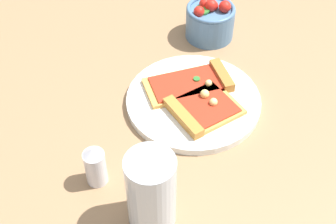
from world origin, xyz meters
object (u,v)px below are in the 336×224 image
at_px(plate, 193,101).
at_px(pizza_slice_near, 194,83).
at_px(pizza_slice_far, 200,109).
at_px(salad_bowl, 210,20).
at_px(soda_glass, 151,194).
at_px(pepper_shaker, 95,165).

xyz_separation_m(plate, pizza_slice_near, (-0.03, -0.02, 0.01)).
xyz_separation_m(pizza_slice_far, salad_bowl, (-0.20, -0.14, 0.02)).
relative_size(pizza_slice_near, salad_bowl, 1.73).
bearing_deg(plate, salad_bowl, -149.92).
xyz_separation_m(pizza_slice_near, pizza_slice_far, (0.05, 0.05, 0.00)).
bearing_deg(plate, pizza_slice_far, 59.09).
relative_size(soda_glass, pepper_shaker, 1.75).
distance_m(pizza_slice_far, soda_glass, 0.22).
xyz_separation_m(plate, salad_bowl, (-0.18, -0.11, 0.03)).
distance_m(salad_bowl, pepper_shaker, 0.43).
xyz_separation_m(salad_bowl, soda_glass, (0.41, 0.21, 0.02)).
bearing_deg(pizza_slice_far, soda_glass, 19.89).
xyz_separation_m(pizza_slice_near, pepper_shaker, (0.26, 0.02, 0.02)).
bearing_deg(pepper_shaker, plate, 178.65).
height_order(pizza_slice_near, pepper_shaker, pepper_shaker).
bearing_deg(pizza_slice_far, pizza_slice_near, -131.50).
bearing_deg(plate, pizza_slice_near, -142.27).
bearing_deg(pizza_slice_near, salad_bowl, -151.44).
height_order(pizza_slice_near, salad_bowl, salad_bowl).
bearing_deg(pepper_shaker, pizza_slice_far, 170.46).
bearing_deg(pepper_shaker, salad_bowl, -166.41).
bearing_deg(soda_glass, plate, -154.90).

